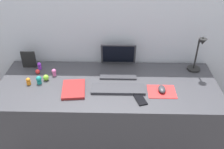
{
  "coord_description": "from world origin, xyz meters",
  "views": [
    {
      "loc": [
        0.07,
        -1.64,
        1.89
      ],
      "look_at": [
        0.03,
        0.0,
        0.83
      ],
      "focal_mm": 40.48,
      "sensor_mm": 36.0,
      "label": 1
    }
  ],
  "objects_px": {
    "mouse": "(162,89)",
    "notebook_pad": "(74,89)",
    "cell_phone": "(140,100)",
    "toy_figurine_red": "(38,72)",
    "toy_figurine_orange": "(28,81)",
    "desk_lamp": "(198,56)",
    "laptop": "(118,64)",
    "keyboard": "(118,89)",
    "picture_frame": "(29,60)",
    "toy_figurine_purple": "(39,66)",
    "toy_figurine_lime": "(46,78)",
    "toy_figurine_teal": "(39,80)",
    "toy_figurine_pink": "(54,72)"
  },
  "relations": [
    {
      "from": "mouse",
      "to": "notebook_pad",
      "type": "relative_size",
      "value": 0.4
    },
    {
      "from": "cell_phone",
      "to": "toy_figurine_red",
      "type": "relative_size",
      "value": 3.14
    },
    {
      "from": "toy_figurine_orange",
      "to": "cell_phone",
      "type": "bearing_deg",
      "value": -11.53
    },
    {
      "from": "desk_lamp",
      "to": "toy_figurine_orange",
      "type": "distance_m",
      "value": 1.38
    },
    {
      "from": "laptop",
      "to": "keyboard",
      "type": "distance_m",
      "value": 0.3
    },
    {
      "from": "picture_frame",
      "to": "toy_figurine_purple",
      "type": "bearing_deg",
      "value": -18.47
    },
    {
      "from": "laptop",
      "to": "toy_figurine_purple",
      "type": "xyz_separation_m",
      "value": [
        -0.68,
        -0.01,
        -0.02
      ]
    },
    {
      "from": "toy_figurine_lime",
      "to": "keyboard",
      "type": "bearing_deg",
      "value": -11.53
    },
    {
      "from": "keyboard",
      "to": "toy_figurine_teal",
      "type": "relative_size",
      "value": 6.13
    },
    {
      "from": "toy_figurine_purple",
      "to": "toy_figurine_pink",
      "type": "distance_m",
      "value": 0.18
    },
    {
      "from": "notebook_pad",
      "to": "toy_figurine_orange",
      "type": "bearing_deg",
      "value": 163.37
    },
    {
      "from": "cell_phone",
      "to": "toy_figurine_pink",
      "type": "height_order",
      "value": "toy_figurine_pink"
    },
    {
      "from": "toy_figurine_orange",
      "to": "laptop",
      "type": "bearing_deg",
      "value": 18.94
    },
    {
      "from": "keyboard",
      "to": "notebook_pad",
      "type": "bearing_deg",
      "value": -178.07
    },
    {
      "from": "cell_phone",
      "to": "toy_figurine_red",
      "type": "bearing_deg",
      "value": 140.45
    },
    {
      "from": "mouse",
      "to": "notebook_pad",
      "type": "height_order",
      "value": "mouse"
    },
    {
      "from": "toy_figurine_teal",
      "to": "toy_figurine_lime",
      "type": "bearing_deg",
      "value": 48.04
    },
    {
      "from": "toy_figurine_purple",
      "to": "toy_figurine_teal",
      "type": "xyz_separation_m",
      "value": [
        0.05,
        -0.22,
        0.0
      ]
    },
    {
      "from": "toy_figurine_teal",
      "to": "toy_figurine_pink",
      "type": "height_order",
      "value": "toy_figurine_teal"
    },
    {
      "from": "toy_figurine_purple",
      "to": "toy_figurine_teal",
      "type": "height_order",
      "value": "toy_figurine_teal"
    },
    {
      "from": "keyboard",
      "to": "cell_phone",
      "type": "bearing_deg",
      "value": -36.68
    },
    {
      "from": "mouse",
      "to": "toy_figurine_lime",
      "type": "xyz_separation_m",
      "value": [
        -0.91,
        0.13,
        0.0
      ]
    },
    {
      "from": "cell_phone",
      "to": "toy_figurine_teal",
      "type": "height_order",
      "value": "toy_figurine_teal"
    },
    {
      "from": "cell_phone",
      "to": "toy_figurine_purple",
      "type": "relative_size",
      "value": 1.98
    },
    {
      "from": "mouse",
      "to": "toy_figurine_teal",
      "type": "xyz_separation_m",
      "value": [
        -0.96,
        0.08,
        0.01
      ]
    },
    {
      "from": "keyboard",
      "to": "toy_figurine_orange",
      "type": "relative_size",
      "value": 6.84
    },
    {
      "from": "toy_figurine_purple",
      "to": "mouse",
      "type": "bearing_deg",
      "value": -16.47
    },
    {
      "from": "mouse",
      "to": "toy_figurine_orange",
      "type": "relative_size",
      "value": 1.6
    },
    {
      "from": "laptop",
      "to": "cell_phone",
      "type": "height_order",
      "value": "laptop"
    },
    {
      "from": "desk_lamp",
      "to": "toy_figurine_red",
      "type": "relative_size",
      "value": 8.32
    },
    {
      "from": "picture_frame",
      "to": "toy_figurine_red",
      "type": "xyz_separation_m",
      "value": [
        0.1,
        -0.11,
        -0.05
      ]
    },
    {
      "from": "mouse",
      "to": "toy_figurine_orange",
      "type": "distance_m",
      "value": 1.04
    },
    {
      "from": "desk_lamp",
      "to": "toy_figurine_lime",
      "type": "bearing_deg",
      "value": -172.63
    },
    {
      "from": "desk_lamp",
      "to": "picture_frame",
      "type": "bearing_deg",
      "value": 178.28
    },
    {
      "from": "desk_lamp",
      "to": "toy_figurine_pink",
      "type": "relative_size",
      "value": 5.42
    },
    {
      "from": "keyboard",
      "to": "notebook_pad",
      "type": "xyz_separation_m",
      "value": [
        -0.34,
        -0.01,
        0.0
      ]
    },
    {
      "from": "mouse",
      "to": "picture_frame",
      "type": "distance_m",
      "value": 1.15
    },
    {
      "from": "mouse",
      "to": "toy_figurine_purple",
      "type": "xyz_separation_m",
      "value": [
        -1.01,
        0.3,
        0.01
      ]
    },
    {
      "from": "laptop",
      "to": "toy_figurine_pink",
      "type": "relative_size",
      "value": 4.79
    },
    {
      "from": "keyboard",
      "to": "toy_figurine_lime",
      "type": "distance_m",
      "value": 0.59
    },
    {
      "from": "cell_phone",
      "to": "toy_figurine_lime",
      "type": "xyz_separation_m",
      "value": [
        -0.74,
        0.24,
        0.02
      ]
    },
    {
      "from": "keyboard",
      "to": "mouse",
      "type": "relative_size",
      "value": 4.27
    },
    {
      "from": "laptop",
      "to": "toy_figurine_orange",
      "type": "relative_size",
      "value": 5.0
    },
    {
      "from": "laptop",
      "to": "toy_figurine_teal",
      "type": "xyz_separation_m",
      "value": [
        -0.62,
        -0.23,
        -0.02
      ]
    },
    {
      "from": "cell_phone",
      "to": "toy_figurine_lime",
      "type": "distance_m",
      "value": 0.78
    },
    {
      "from": "keyboard",
      "to": "toy_figurine_orange",
      "type": "height_order",
      "value": "toy_figurine_orange"
    },
    {
      "from": "toy_figurine_purple",
      "to": "toy_figurine_pink",
      "type": "xyz_separation_m",
      "value": [
        0.15,
        -0.1,
        -0.0
      ]
    },
    {
      "from": "toy_figurine_purple",
      "to": "picture_frame",
      "type": "bearing_deg",
      "value": 161.53
    },
    {
      "from": "picture_frame",
      "to": "keyboard",
      "type": "bearing_deg",
      "value": -22.5
    },
    {
      "from": "notebook_pad",
      "to": "toy_figurine_purple",
      "type": "xyz_separation_m",
      "value": [
        -0.34,
        0.3,
        0.02
      ]
    }
  ]
}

